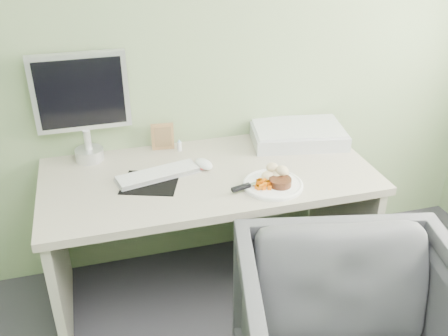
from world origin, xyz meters
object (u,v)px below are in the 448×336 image
object	(u,v)px
desk	(209,204)
scanner	(298,135)
plate	(273,185)
monitor	(82,102)

from	to	relation	value
desk	scanner	size ratio (longest dim) A/B	3.24
plate	monitor	distance (m)	1.00
plate	monitor	xyz separation A→B (m)	(-0.80, 0.52, 0.30)
scanner	monitor	xyz separation A→B (m)	(-1.10, 0.10, 0.27)
desk	monitor	world-z (taller)	monitor
scanner	monitor	size ratio (longest dim) A/B	0.91
plate	monitor	size ratio (longest dim) A/B	0.51
desk	plate	bearing A→B (deg)	-38.96
scanner	plate	bearing A→B (deg)	-115.29
scanner	monitor	world-z (taller)	monitor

